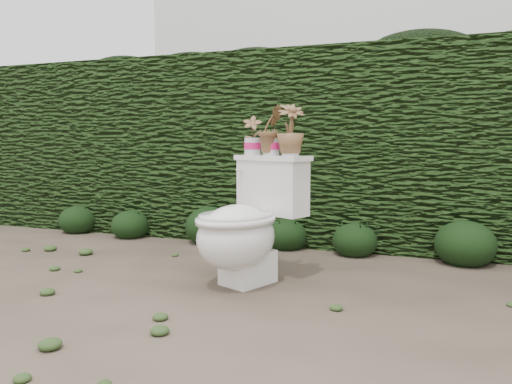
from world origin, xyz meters
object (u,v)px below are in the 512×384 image
(potted_plant_center, at_px, (271,131))
(potted_plant_right, at_px, (291,131))
(toilet, at_px, (246,226))
(potted_plant_left, at_px, (252,136))

(potted_plant_center, distance_m, potted_plant_right, 0.16)
(toilet, bearing_deg, potted_plant_center, 92.54)
(potted_plant_left, relative_size, potted_plant_center, 0.79)
(potted_plant_left, xyz_separation_m, potted_plant_right, (0.29, -0.13, 0.03))
(toilet, bearing_deg, potted_plant_right, 58.58)
(potted_plant_left, xyz_separation_m, potted_plant_center, (0.15, -0.06, 0.03))
(toilet, xyz_separation_m, potted_plant_center, (0.08, 0.22, 0.57))
(potted_plant_left, relative_size, potted_plant_right, 0.80)
(toilet, distance_m, potted_plant_center, 0.62)
(toilet, relative_size, potted_plant_left, 3.35)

